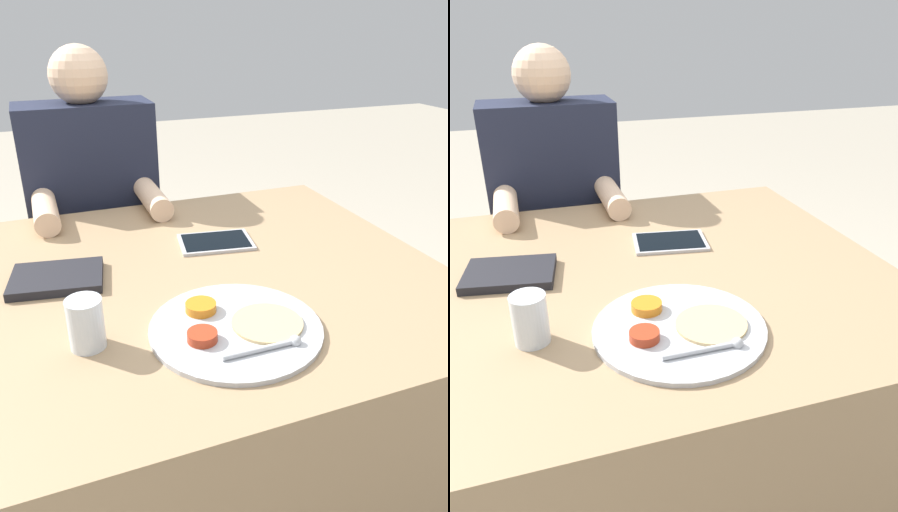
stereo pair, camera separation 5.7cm
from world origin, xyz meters
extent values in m
plane|color=#B2A893|center=(0.00, 0.00, 0.00)|extent=(12.00, 12.00, 0.00)
cube|color=#9E7F5B|center=(0.00, 0.00, 0.38)|extent=(1.27, 1.02, 0.77)
cylinder|color=#B7BABF|center=(0.06, -0.25, 0.77)|extent=(0.33, 0.33, 0.01)
cylinder|color=orange|center=(0.02, -0.18, 0.79)|extent=(0.06, 0.06, 0.02)
cylinder|color=#A83319|center=(-0.01, -0.28, 0.79)|extent=(0.06, 0.06, 0.02)
cylinder|color=tan|center=(0.12, -0.27, 0.78)|extent=(0.14, 0.14, 0.01)
cylinder|color=#B7BABF|center=(0.07, -0.35, 0.78)|extent=(0.14, 0.01, 0.01)
sphere|color=#B7BABF|center=(0.14, -0.35, 0.78)|extent=(0.02, 0.02, 0.02)
cube|color=silver|center=(-0.24, 0.07, 0.77)|extent=(0.22, 0.18, 0.01)
cube|color=black|center=(-0.24, 0.07, 0.78)|extent=(0.22, 0.18, 0.02)
cube|color=#B7B7BC|center=(0.16, 0.14, 0.77)|extent=(0.21, 0.16, 0.01)
cube|color=black|center=(0.16, 0.14, 0.78)|extent=(0.19, 0.14, 0.00)
cube|color=black|center=(-0.08, 0.67, 0.22)|extent=(0.38, 0.22, 0.44)
cube|color=#1E2338|center=(-0.08, 0.67, 0.75)|extent=(0.42, 0.20, 0.63)
sphere|color=beige|center=(-0.08, 0.67, 1.15)|extent=(0.18, 0.18, 0.18)
cylinder|color=beige|center=(-0.24, 0.46, 0.80)|extent=(0.07, 0.26, 0.07)
cylinder|color=beige|center=(0.07, 0.46, 0.80)|extent=(0.07, 0.26, 0.07)
cylinder|color=silver|center=(-0.21, -0.21, 0.82)|extent=(0.06, 0.06, 0.10)
camera|label=1|loc=(-0.25, -0.99, 1.31)|focal=35.00mm
camera|label=2|loc=(-0.19, -1.01, 1.31)|focal=35.00mm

